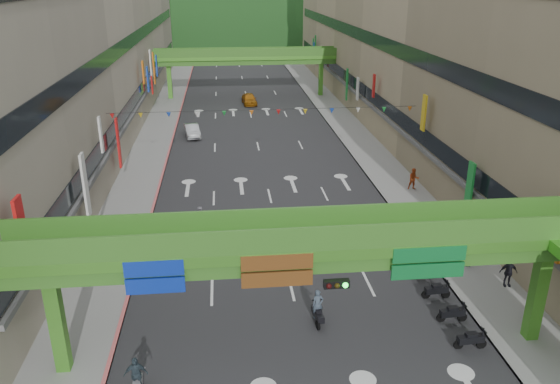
{
  "coord_description": "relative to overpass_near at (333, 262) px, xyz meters",
  "views": [
    {
      "loc": [
        -3.46,
        -14.81,
        16.55
      ],
      "look_at": [
        0.0,
        18.0,
        3.5
      ],
      "focal_mm": 35.0,
      "sensor_mm": 36.0,
      "label": 1
    }
  ],
  "objects": [
    {
      "name": "curb_right",
      "position": [
        8.17,
        44.62,
        -5.12
      ],
      "size": [
        0.2,
        140.0,
        0.18
      ],
      "primitive_type": "cube",
      "color": "gray",
      "rests_on": "ground"
    },
    {
      "name": "road_slab",
      "position": [
        -0.93,
        44.62,
        -5.2
      ],
      "size": [
        18.0,
        140.0,
        0.02
      ],
      "primitive_type": "cube",
      "color": "#28282B",
      "rests_on": "ground"
    },
    {
      "name": "building_row_right",
      "position": [
        18.0,
        44.62,
        4.25
      ],
      "size": [
        12.8,
        95.0,
        19.0
      ],
      "color": "gray",
      "rests_on": "ground"
    },
    {
      "name": "pedestrian_red",
      "position": [
        10.97,
        20.52,
        -4.3
      ],
      "size": [
        0.93,
        0.75,
        1.81
      ],
      "primitive_type": "imported",
      "rotation": [
        0.0,
        0.0,
        -0.08
      ],
      "color": "#B34117",
      "rests_on": "ground"
    },
    {
      "name": "pedestrian_dark",
      "position": [
        11.27,
        5.26,
        -4.34
      ],
      "size": [
        1.05,
        0.53,
        1.72
      ],
      "primitive_type": "imported",
      "rotation": [
        0.0,
        0.0,
        -0.11
      ],
      "color": "black",
      "rests_on": "ground"
    },
    {
      "name": "scooter_rider_far",
      "position": [
        -6.26,
        14.33,
        -4.22
      ],
      "size": [
        0.83,
        1.6,
        1.96
      ],
      "color": "maroon",
      "rests_on": "ground"
    },
    {
      "name": "curb_left",
      "position": [
        -10.03,
        44.62,
        -5.12
      ],
      "size": [
        0.2,
        140.0,
        0.18
      ],
      "primitive_type": "cube",
      "color": "#CC5959",
      "rests_on": "ground"
    },
    {
      "name": "scooter_rider_left",
      "position": [
        -8.43,
        -1.43,
        -4.19
      ],
      "size": [
        1.0,
        1.6,
        2.03
      ],
      "color": "gray",
      "rests_on": "ground"
    },
    {
      "name": "sidewalk_right",
      "position": [
        10.07,
        44.62,
        -5.13
      ],
      "size": [
        4.0,
        140.0,
        0.15
      ],
      "primitive_type": "cube",
      "color": "gray",
      "rests_on": "ground"
    },
    {
      "name": "sidewalk_left",
      "position": [
        -11.93,
        44.62,
        -5.13
      ],
      "size": [
        4.0,
        140.0,
        0.15
      ],
      "primitive_type": "cube",
      "color": "gray",
      "rests_on": "ground"
    },
    {
      "name": "scooter_rider_near",
      "position": [
        -0.02,
        3.02,
        -4.33
      ],
      "size": [
        0.65,
        1.6,
        1.91
      ],
      "color": "black",
      "rests_on": "ground"
    },
    {
      "name": "hill_left",
      "position": [
        -15.93,
        154.62,
        -5.21
      ],
      "size": [
        168.0,
        140.0,
        112.0
      ],
      "primitive_type": "ellipsoid",
      "color": "#1C4419",
      "rests_on": "ground"
    },
    {
      "name": "parked_scooter_row",
      "position": [
        6.87,
        4.62,
        -4.68
      ],
      "size": [
        1.6,
        9.35,
        1.08
      ],
      "color": "black",
      "rests_on": "ground"
    },
    {
      "name": "hill_right",
      "position": [
        24.07,
        174.62,
        -5.21
      ],
      "size": [
        208.0,
        176.0,
        128.0
      ],
      "primitive_type": "ellipsoid",
      "color": "#1C4419",
      "rests_on": "ground"
    },
    {
      "name": "overpass_near",
      "position": [
        0.0,
        0.0,
        0.0
      ],
      "size": [
        28.0,
        12.27,
        7.1
      ],
      "color": "#4C9E2D",
      "rests_on": "ground"
    },
    {
      "name": "pedestrian_blue",
      "position": [
        10.05,
        7.66,
        -4.37
      ],
      "size": [
        0.91,
        0.74,
        1.67
      ],
      "primitive_type": "imported",
      "rotation": [
        0.0,
        0.0,
        2.78
      ],
      "color": "#324250",
      "rests_on": "ground"
    },
    {
      "name": "bunting_string",
      "position": [
        -0.93,
        24.62,
        0.75
      ],
      "size": [
        26.0,
        0.36,
        0.47
      ],
      "color": "black",
      "rests_on": "ground"
    },
    {
      "name": "car_silver",
      "position": [
        -7.93,
        38.99,
        -4.52
      ],
      "size": [
        2.14,
        4.35,
        1.37
      ],
      "primitive_type": "imported",
      "rotation": [
        0.0,
        0.0,
        0.17
      ],
      "color": "silver",
      "rests_on": "ground"
    },
    {
      "name": "overpass_far",
      "position": [
        -0.93,
        59.62,
        0.2
      ],
      "size": [
        28.0,
        2.2,
        7.1
      ],
      "color": "#4C9E2D",
      "rests_on": "ground"
    },
    {
      "name": "car_yellow",
      "position": [
        -0.78,
        54.77,
        -4.44
      ],
      "size": [
        2.15,
        4.61,
        1.53
      ],
      "primitive_type": "imported",
      "rotation": [
        0.0,
        0.0,
        0.08
      ],
      "color": "#BC7015",
      "rests_on": "ground"
    },
    {
      "name": "scooter_rider_mid",
      "position": [
        3.14,
        11.11,
        -4.17
      ],
      "size": [
        0.85,
        1.6,
        2.01
      ],
      "color": "black",
      "rests_on": "ground"
    },
    {
      "name": "building_row_left",
      "position": [
        -19.86,
        44.62,
        4.25
      ],
      "size": [
        12.8,
        95.0,
        19.0
      ],
      "color": "#9E937F",
      "rests_on": "ground"
    }
  ]
}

